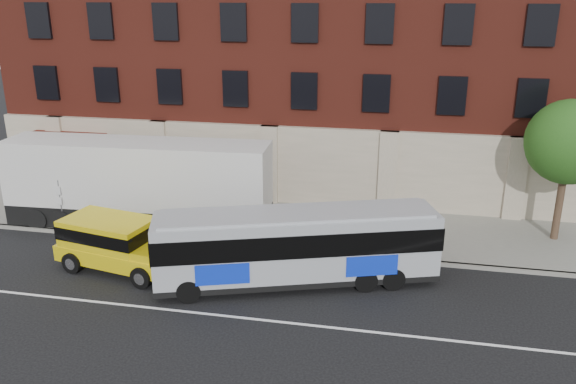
% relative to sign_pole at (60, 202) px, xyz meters
% --- Properties ---
extents(ground, '(120.00, 120.00, 0.00)m').
position_rel_sign_pole_xyz_m(ground, '(8.50, -6.15, -1.45)').
color(ground, black).
rests_on(ground, ground).
extents(sidewalk, '(60.00, 6.00, 0.15)m').
position_rel_sign_pole_xyz_m(sidewalk, '(8.50, 2.85, -1.38)').
color(sidewalk, gray).
rests_on(sidewalk, ground).
extents(kerb, '(60.00, 0.25, 0.15)m').
position_rel_sign_pole_xyz_m(kerb, '(8.50, -0.15, -1.38)').
color(kerb, gray).
rests_on(kerb, ground).
extents(lane_line, '(60.00, 0.12, 0.01)m').
position_rel_sign_pole_xyz_m(lane_line, '(8.50, -5.65, -1.45)').
color(lane_line, white).
rests_on(lane_line, ground).
extents(building, '(30.00, 12.10, 15.00)m').
position_rel_sign_pole_xyz_m(building, '(8.49, 10.77, 6.13)').
color(building, maroon).
rests_on(building, sidewalk).
extents(sign_pole, '(0.30, 0.20, 2.50)m').
position_rel_sign_pole_xyz_m(sign_pole, '(0.00, 0.00, 0.00)').
color(sign_pole, slate).
rests_on(sign_pole, ground).
extents(street_tree, '(3.60, 3.60, 6.20)m').
position_rel_sign_pole_xyz_m(street_tree, '(22.04, 3.34, 2.96)').
color(street_tree, '#3B2A1D').
rests_on(street_tree, sidewalk).
extents(city_bus, '(10.70, 5.53, 2.89)m').
position_rel_sign_pole_xyz_m(city_bus, '(11.51, -2.78, 0.14)').
color(city_bus, '#A4A9AF').
rests_on(city_bus, ground).
extents(yellow_suv, '(5.53, 3.11, 2.06)m').
position_rel_sign_pole_xyz_m(yellow_suv, '(4.25, -2.95, -0.27)').
color(yellow_suv, yellow).
rests_on(yellow_suv, ground).
extents(shipping_container, '(12.40, 3.18, 4.09)m').
position_rel_sign_pole_xyz_m(shipping_container, '(3.20, 1.45, 0.57)').
color(shipping_container, black).
rests_on(shipping_container, ground).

